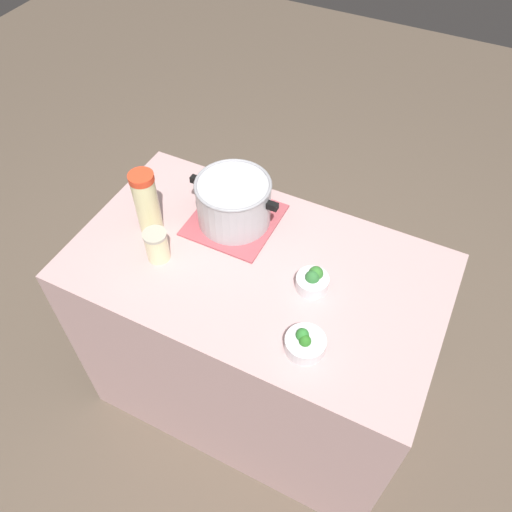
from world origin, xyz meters
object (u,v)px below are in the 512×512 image
Objects in this scene: broccoli_bowl_front at (313,280)px; broccoli_bowl_center at (305,343)px; mason_jar at (157,245)px; cooking_pot at (234,201)px; lemonade_pitcher at (147,202)px.

broccoli_bowl_center is at bearing -73.27° from broccoli_bowl_front.
mason_jar is 1.09× the size of broccoli_bowl_front.
cooking_pot is 0.31m from mason_jar.
mason_jar is 0.60m from broccoli_bowl_center.
broccoli_bowl_front is 0.24m from broccoli_bowl_center.
mason_jar is at bearing 169.61° from broccoli_bowl_center.
lemonade_pitcher is (-0.25, -0.16, 0.03)m from cooking_pot.
cooking_pot is 1.36× the size of lemonade_pitcher.
broccoli_bowl_front is at bearing 1.09° from lemonade_pitcher.
mason_jar reaches higher than broccoli_bowl_front.
mason_jar is 0.54m from broccoli_bowl_front.
cooking_pot is 2.74× the size of broccoli_bowl_center.
broccoli_bowl_front is 0.87× the size of broccoli_bowl_center.
lemonade_pitcher is 0.16m from mason_jar.
cooking_pot is at bearing 32.94° from lemonade_pitcher.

